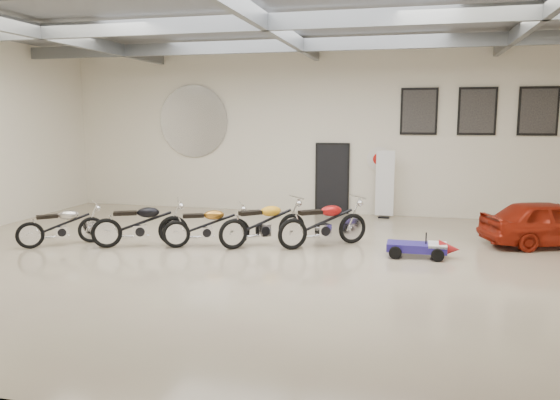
% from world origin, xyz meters
% --- Properties ---
extents(floor, '(16.00, 12.00, 0.01)m').
position_xyz_m(floor, '(0.00, 0.00, 0.00)').
color(floor, tan).
rests_on(floor, ground).
extents(ceiling, '(16.00, 12.00, 0.01)m').
position_xyz_m(ceiling, '(0.00, 0.00, 5.00)').
color(ceiling, slate).
rests_on(ceiling, back_wall).
extents(back_wall, '(16.00, 0.02, 5.00)m').
position_xyz_m(back_wall, '(0.00, 6.00, 2.50)').
color(back_wall, '#EDE4CC').
rests_on(back_wall, floor).
extents(ceiling_beams, '(15.80, 11.80, 0.32)m').
position_xyz_m(ceiling_beams, '(0.00, 0.00, 4.75)').
color(ceiling_beams, slate).
rests_on(ceiling_beams, ceiling).
extents(door, '(0.92, 0.08, 2.10)m').
position_xyz_m(door, '(0.50, 5.95, 1.05)').
color(door, black).
rests_on(door, back_wall).
extents(logo_plaque, '(2.30, 0.06, 1.16)m').
position_xyz_m(logo_plaque, '(-4.00, 5.95, 2.80)').
color(logo_plaque, silver).
rests_on(logo_plaque, back_wall).
extents(poster_left, '(1.05, 0.08, 1.35)m').
position_xyz_m(poster_left, '(3.00, 5.96, 3.10)').
color(poster_left, black).
rests_on(poster_left, back_wall).
extents(poster_mid, '(1.05, 0.08, 1.35)m').
position_xyz_m(poster_mid, '(4.60, 5.96, 3.10)').
color(poster_mid, black).
rests_on(poster_mid, back_wall).
extents(poster_right, '(1.05, 0.08, 1.35)m').
position_xyz_m(poster_right, '(6.20, 5.96, 3.10)').
color(poster_right, black).
rests_on(poster_right, back_wall).
extents(oil_sign, '(0.72, 0.10, 0.72)m').
position_xyz_m(oil_sign, '(1.90, 5.95, 1.70)').
color(oil_sign, white).
rests_on(oil_sign, back_wall).
extents(banner_stand, '(0.54, 0.24, 1.95)m').
position_xyz_m(banner_stand, '(2.11, 5.50, 0.97)').
color(banner_stand, white).
rests_on(banner_stand, floor).
extents(motorcycle_silver, '(1.80, 1.68, 0.98)m').
position_xyz_m(motorcycle_silver, '(-4.95, 0.23, 0.49)').
color(motorcycle_silver, silver).
rests_on(motorcycle_silver, floor).
extents(motorcycle_black, '(2.19, 1.49, 1.10)m').
position_xyz_m(motorcycle_black, '(-3.14, 0.58, 0.55)').
color(motorcycle_black, silver).
rests_on(motorcycle_black, floor).
extents(motorcycle_gold, '(2.02, 1.38, 1.02)m').
position_xyz_m(motorcycle_gold, '(-1.67, 0.94, 0.51)').
color(motorcycle_gold, silver).
rests_on(motorcycle_gold, floor).
extents(motorcycle_yellow, '(2.05, 1.89, 1.11)m').
position_xyz_m(motorcycle_yellow, '(-0.43, 1.31, 0.55)').
color(motorcycle_yellow, silver).
rests_on(motorcycle_yellow, floor).
extents(motorcycle_red, '(2.17, 1.86, 1.14)m').
position_xyz_m(motorcycle_red, '(0.93, 1.56, 0.57)').
color(motorcycle_red, silver).
rests_on(motorcycle_red, floor).
extents(go_kart, '(1.52, 0.70, 0.55)m').
position_xyz_m(go_kart, '(3.14, 1.10, 0.28)').
color(go_kart, navy).
rests_on(go_kart, floor).
extents(vintage_car, '(2.24, 3.37, 1.07)m').
position_xyz_m(vintage_car, '(6.00, 2.87, 0.53)').
color(vintage_car, '#9C1F0E').
rests_on(vintage_car, floor).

